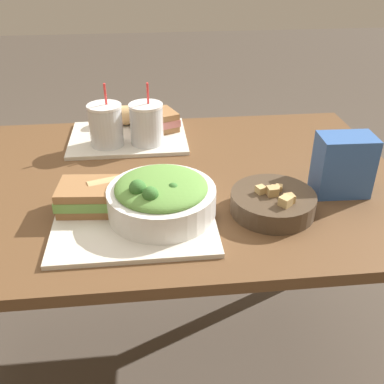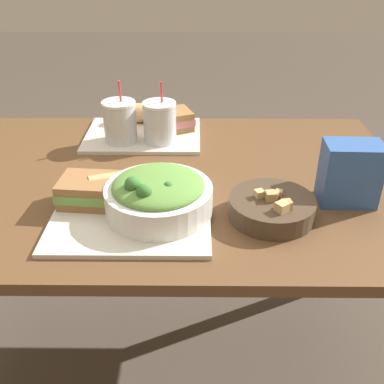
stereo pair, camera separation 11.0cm
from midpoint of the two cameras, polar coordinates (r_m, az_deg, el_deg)
The scene contains 13 objects.
ground_plane at distance 1.77m, azimuth -1.70°, elevation -20.46°, with size 12.00×12.00×0.00m, color #4C4238.
dining_table at distance 1.32m, azimuth -2.14°, elevation -1.85°, with size 1.43×0.90×0.77m.
tray_near at distance 1.07m, azimuth -4.92°, elevation -3.64°, with size 0.38×0.28×0.01m.
tray_far at distance 1.52m, azimuth -4.16°, elevation 7.18°, with size 0.38×0.28×0.01m.
salad_bowl at distance 1.07m, azimuth -1.38°, elevation -0.40°, with size 0.26×0.26×0.11m.
soup_bowl at distance 1.10m, azimuth 12.91°, elevation -1.95°, with size 0.21×0.21×0.07m.
sandwich_near at distance 1.13m, azimuth -10.19°, elevation 0.11°, with size 0.16×0.13×0.06m.
baguette_near at distance 1.14m, azimuth -5.84°, elevation 0.96°, with size 0.18×0.12×0.07m.
sandwich_far at distance 1.54m, azimuth -0.69°, elevation 9.05°, with size 0.17×0.15×0.06m.
baguette_far at distance 1.60m, azimuth -4.14°, elevation 9.95°, with size 0.15×0.07×0.07m.
drink_cup_dark at distance 1.45m, azimuth -6.97°, elevation 8.67°, with size 0.11×0.11×0.20m.
drink_cup_red at distance 1.44m, azimuth -1.88°, elevation 8.67°, with size 0.11×0.11×0.20m.
chip_bag at distance 1.20m, azimuth 21.91°, elevation 2.14°, with size 0.14×0.10×0.16m.
Camera 2 is at (0.11, -1.11, 1.37)m, focal length 42.00 mm.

